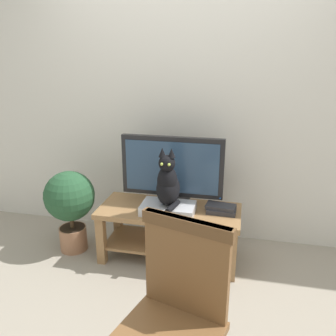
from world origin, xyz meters
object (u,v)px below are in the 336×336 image
object	(u,v)px
media_box	(168,208)
book_stack	(221,209)
potted_plant	(70,202)
cat	(168,183)
tv_stand	(169,224)
wooden_chair	(174,312)
tv	(172,169)

from	to	relation	value
media_box	book_stack	xyz separation A→B (m)	(0.42, 0.11, -0.01)
book_stack	potted_plant	xyz separation A→B (m)	(-1.30, -0.08, -0.03)
book_stack	cat	bearing A→B (deg)	-163.95
tv_stand	cat	bearing A→B (deg)	-85.22
tv_stand	book_stack	world-z (taller)	book_stack
tv_stand	book_stack	size ratio (longest dim) A/B	4.68
wooden_chair	potted_plant	xyz separation A→B (m)	(-1.19, 1.26, -0.12)
media_box	wooden_chair	bearing A→B (deg)	-76.16
cat	book_stack	xyz separation A→B (m)	(0.42, 0.12, -0.23)
potted_plant	tv_stand	bearing A→B (deg)	3.54
media_box	potted_plant	bearing A→B (deg)	178.56
tv	media_box	bearing A→B (deg)	-87.94
tv	wooden_chair	distance (m)	1.46
cat	potted_plant	world-z (taller)	cat
wooden_chair	media_box	bearing A→B (deg)	103.84
media_box	book_stack	bearing A→B (deg)	14.10
tv	media_box	size ratio (longest dim) A/B	1.99
cat	potted_plant	distance (m)	0.92
potted_plant	wooden_chair	bearing A→B (deg)	-46.64
tv	cat	distance (m)	0.21
book_stack	potted_plant	size ratio (longest dim) A/B	0.34
tv_stand	tv	bearing A→B (deg)	89.99
cat	media_box	bearing A→B (deg)	93.85
tv_stand	media_box	size ratio (longest dim) A/B	2.73
media_box	book_stack	size ratio (longest dim) A/B	1.71
tv_stand	media_box	world-z (taller)	media_box
tv_stand	book_stack	bearing A→B (deg)	3.89
tv_stand	cat	size ratio (longest dim) A/B	2.46
tv	book_stack	bearing A→B (deg)	-10.42
media_box	potted_plant	size ratio (longest dim) A/B	0.58
wooden_chair	tv_stand	bearing A→B (deg)	103.33
tv	media_box	distance (m)	0.33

